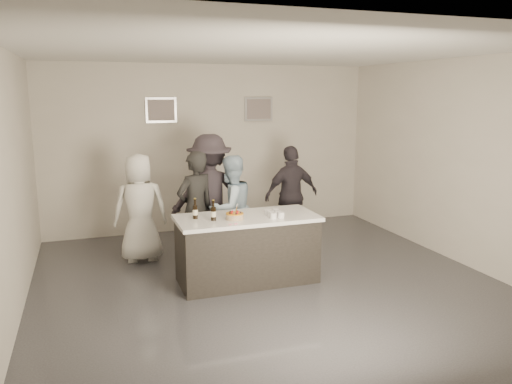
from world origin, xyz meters
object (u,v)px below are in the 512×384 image
beer_bottle_b (213,211)px  person_guest_back (210,195)px  cake (235,216)px  beer_bottle_a (195,209)px  person_main_black (196,209)px  person_guest_left (140,208)px  person_guest_right (291,195)px  bar_counter (247,249)px  person_main_blue (231,208)px

beer_bottle_b → person_guest_back: 1.45m
cake → beer_bottle_a: bearing=157.4°
person_main_black → person_guest_left: person_main_black is taller
cake → beer_bottle_a: 0.52m
beer_bottle_b → person_guest_right: 2.29m
bar_counter → person_main_black: (-0.51, 0.85, 0.39)m
beer_bottle_a → person_main_blue: bearing=49.4°
bar_counter → person_main_black: bearing=120.8°
person_main_blue → beer_bottle_a: bearing=24.7°
person_main_black → bar_counter: bearing=97.3°
beer_bottle_a → beer_bottle_b: bearing=-40.7°
cake → person_main_blue: 1.07m
beer_bottle_a → person_guest_right: (1.91, 1.34, -0.21)m
bar_counter → person_guest_right: bearing=48.9°
beer_bottle_a → person_guest_right: bearing=34.9°
bar_counter → beer_bottle_b: (-0.47, -0.08, 0.58)m
bar_counter → person_guest_left: (-1.24, 1.33, 0.36)m
cake → beer_bottle_b: bearing=174.6°
person_main_blue → person_guest_back: (-0.22, 0.40, 0.14)m
person_main_blue → person_guest_right: size_ratio=0.97×
beer_bottle_b → bar_counter: bearing=9.6°
person_main_blue → person_guest_left: bearing=-42.1°
bar_counter → person_main_black: person_main_black is taller
cake → person_guest_left: bearing=125.9°
cake → person_guest_right: (1.44, 1.53, -0.11)m
beer_bottle_b → person_guest_back: (0.30, 1.41, -0.09)m
person_guest_left → person_guest_back: size_ratio=0.87×
cake → person_main_blue: (0.25, 1.04, -0.14)m
beer_bottle_b → person_guest_left: person_guest_left is taller
cake → person_guest_right: bearing=46.7°
bar_counter → beer_bottle_b: 0.75m
cake → person_main_blue: size_ratio=0.14×
beer_bottle_b → person_main_blue: bearing=62.7°
beer_bottle_b → person_guest_back: person_guest_back is taller
beer_bottle_a → person_main_black: (0.17, 0.76, -0.19)m
beer_bottle_b → beer_bottle_a: bearing=139.3°
person_guest_right → person_guest_back: person_guest_back is taller
person_guest_right → beer_bottle_b: bearing=34.8°
person_main_black → person_guest_right: person_main_black is taller
person_main_blue → person_guest_left: 1.35m
beer_bottle_a → person_main_blue: (0.72, 0.84, -0.23)m
cake → person_guest_right: person_guest_right is taller
bar_counter → person_main_blue: bearing=87.0°
person_guest_right → person_main_blue: bearing=16.2°
beer_bottle_a → person_main_black: 0.80m
person_main_blue → person_guest_right: (1.19, 0.50, 0.03)m
cake → person_guest_back: 1.44m
beer_bottle_a → person_guest_back: size_ratio=0.14×
beer_bottle_b → cake: bearing=-5.4°
beer_bottle_a → beer_bottle_b: size_ratio=1.00×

